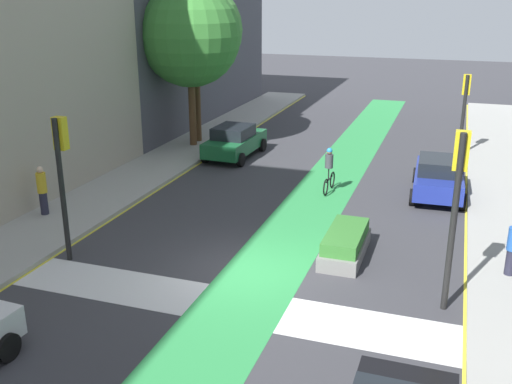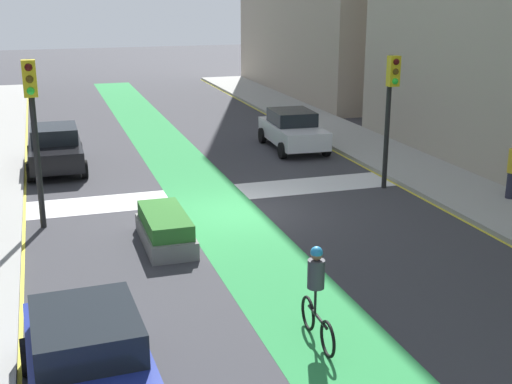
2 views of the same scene
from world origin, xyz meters
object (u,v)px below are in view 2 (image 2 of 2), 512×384
Objects in this scene: car_white_left_near at (293,130)px; median_planter at (165,229)px; car_black_right_near at (55,148)px; cyclist_in_lane at (317,293)px; traffic_signal_near_left at (391,97)px; car_blue_right_far at (89,364)px; traffic_signal_near_right at (33,113)px.

car_white_left_near is 1.53× the size of median_planter.
car_black_right_near is 15.12m from cyclist_in_lane.
traffic_signal_near_left is 1.02× the size of car_blue_right_far.
median_planter is at bearing -109.50° from car_blue_right_far.
cyclist_in_lane reaches higher than median_planter.
car_blue_right_far is at bearing 13.00° from cyclist_in_lane.
cyclist_in_lane is (-4.18, -0.97, 0.17)m from car_blue_right_far.
car_blue_right_far is 7.22m from median_planter.
car_blue_right_far is 1.52× the size of median_planter.
traffic_signal_near_right is 9.32m from car_blue_right_far.
traffic_signal_near_right is 10.85m from traffic_signal_near_left.
car_blue_right_far is 4.30m from cyclist_in_lane.
traffic_signal_near_left is at bearing -125.04° from cyclist_in_lane.
car_white_left_near is at bearing -82.14° from traffic_signal_near_left.
car_black_right_near is (10.26, -5.88, -2.24)m from traffic_signal_near_left.
traffic_signal_near_right is 9.59m from cyclist_in_lane.
traffic_signal_near_right is at bearing -36.15° from median_planter.
traffic_signal_near_left is 2.34× the size of cyclist_in_lane.
car_black_right_near is 0.99× the size of car_blue_right_far.
car_white_left_near is 2.31× the size of cyclist_in_lane.
car_white_left_near is at bearing -144.83° from traffic_signal_near_right.
car_black_right_near reaches higher than median_planter.
car_black_right_near is at bearing -73.88° from cyclist_in_lane.
car_blue_right_far is at bearing 43.17° from traffic_signal_near_left.
cyclist_in_lane reaches higher than car_black_right_near.
car_blue_right_far is 2.30× the size of cyclist_in_lane.
car_black_right_near is at bearing -89.94° from car_blue_right_far.
traffic_signal_near_right is 1.09× the size of car_black_right_near.
traffic_signal_near_right is 1.64× the size of median_planter.
car_white_left_near is 11.54m from median_planter.
traffic_signal_near_left is at bearing 97.86° from car_white_left_near.
median_planter is (-2.41, -6.79, -0.40)m from car_blue_right_far.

